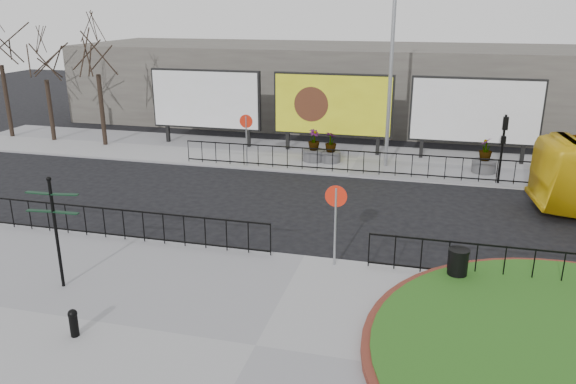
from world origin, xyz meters
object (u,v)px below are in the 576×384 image
(planter_c, at_px, (485,160))
(lamp_post, at_px, (391,66))
(planter_a, at_px, (314,150))
(planter_b, at_px, (331,151))
(fingerpost_sign, at_px, (55,222))
(bollard, at_px, (73,322))
(litter_bin, at_px, (458,265))
(billboard_mid, at_px, (333,105))

(planter_c, bearing_deg, lamp_post, 180.00)
(planter_a, height_order, planter_b, planter_a)
(fingerpost_sign, distance_m, bollard, 3.13)
(litter_bin, height_order, planter_c, planter_c)
(billboard_mid, relative_size, planter_a, 3.93)
(billboard_mid, distance_m, lamp_post, 4.23)
(bollard, bearing_deg, lamp_post, 71.09)
(planter_a, bearing_deg, billboard_mid, 74.47)
(bollard, xyz_separation_m, litter_bin, (8.70, 5.08, 0.11))
(fingerpost_sign, distance_m, litter_bin, 11.00)
(litter_bin, bearing_deg, planter_c, 82.63)
(lamp_post, height_order, bollard, lamp_post)
(lamp_post, relative_size, litter_bin, 9.52)
(billboard_mid, xyz_separation_m, lamp_post, (3.01, -1.97, 2.23))
(planter_a, height_order, planter_c, planter_c)
(fingerpost_sign, height_order, planter_a, fingerpost_sign)
(bollard, xyz_separation_m, planter_b, (3.00, 16.68, 0.17))
(billboard_mid, distance_m, fingerpost_sign, 17.18)
(billboard_mid, height_order, fingerpost_sign, billboard_mid)
(bollard, distance_m, planter_b, 16.95)
(bollard, height_order, planter_b, planter_b)
(litter_bin, bearing_deg, fingerpost_sign, -164.04)
(planter_b, bearing_deg, planter_a, 180.00)
(lamp_post, distance_m, planter_c, 6.10)
(planter_b, height_order, planter_c, planter_c)
(bollard, bearing_deg, billboard_mid, 81.75)
(fingerpost_sign, xyz_separation_m, planter_b, (4.79, 14.60, -1.35))
(litter_bin, bearing_deg, planter_a, 119.44)
(lamp_post, bearing_deg, litter_bin, -75.53)
(planter_b, bearing_deg, bollard, -100.21)
(bollard, bearing_deg, fingerpost_sign, 130.63)
(bollard, distance_m, planter_a, 16.82)
(fingerpost_sign, height_order, planter_c, fingerpost_sign)
(billboard_mid, height_order, litter_bin, billboard_mid)
(fingerpost_sign, xyz_separation_m, litter_bin, (10.49, 3.00, -1.41))
(billboard_mid, xyz_separation_m, planter_a, (-0.55, -1.97, -1.92))
(lamp_post, xyz_separation_m, fingerpost_sign, (-7.50, -14.60, -2.80))
(lamp_post, xyz_separation_m, bollard, (-5.71, -16.68, -4.33))
(billboard_mid, xyz_separation_m, litter_bin, (6.00, -13.57, -1.99))
(planter_c, bearing_deg, bollard, -121.46)
(fingerpost_sign, relative_size, planter_c, 1.93)
(lamp_post, relative_size, planter_a, 5.85)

